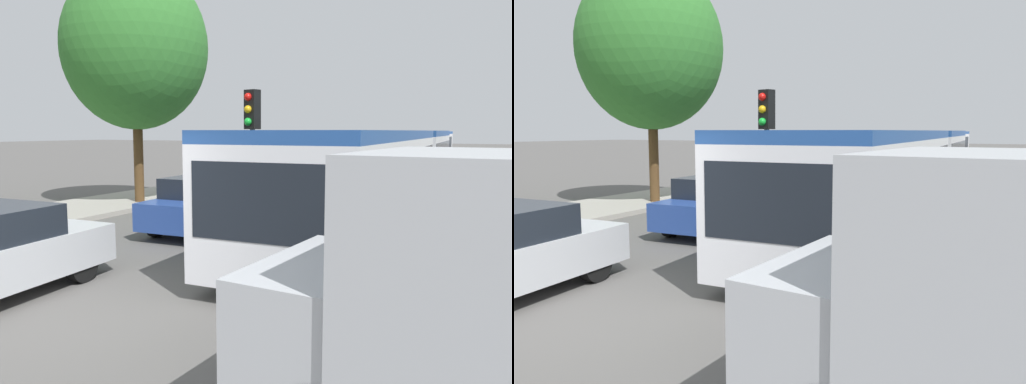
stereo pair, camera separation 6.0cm
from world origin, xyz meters
TOP-DOWN VIEW (x-y plane):
  - ground_plane at (0.00, 0.00)m, footprint 200.00×200.00m
  - kerb_strip_left at (-6.90, 16.39)m, footprint 3.20×42.78m
  - articulated_bus at (1.57, 9.79)m, footprint 3.52×16.76m
  - city_bus_rear at (-1.61, 32.78)m, footprint 3.42×11.45m
  - queued_car_blue at (-1.80, 6.07)m, footprint 1.91×3.99m
  - queued_car_tan at (-1.85, 12.24)m, footprint 2.17×4.53m
  - queued_car_graphite at (-1.68, 19.09)m, footprint 2.04×4.25m
  - traffic_light at (-0.52, 6.01)m, footprint 0.37×0.39m
  - tree_left_mid at (-6.15, 8.43)m, footprint 4.64×4.64m

SIDE VIEW (x-z plane):
  - ground_plane at x=0.00m, z-range 0.00..0.00m
  - kerb_strip_left at x=-6.90m, z-range 0.00..0.14m
  - queued_car_blue at x=-1.80m, z-range 0.01..1.36m
  - queued_car_graphite at x=-1.68m, z-range 0.01..1.45m
  - queued_car_tan at x=-1.85m, z-range 0.01..1.54m
  - city_bus_rear at x=-1.61m, z-range 0.19..2.62m
  - articulated_bus at x=1.57m, z-range 0.19..2.66m
  - traffic_light at x=-0.52m, z-range 0.80..4.20m
  - tree_left_mid at x=-6.15m, z-range 1.11..8.83m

